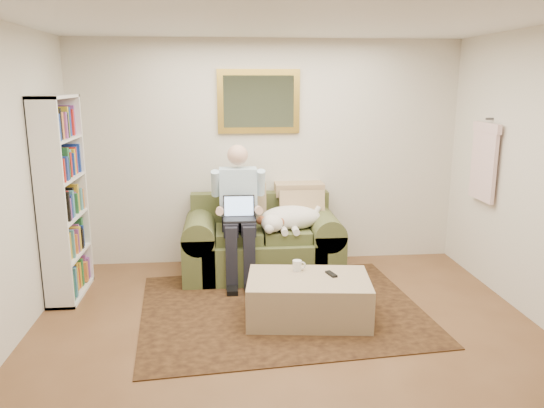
{
  "coord_description": "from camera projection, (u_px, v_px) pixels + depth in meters",
  "views": [
    {
      "loc": [
        -0.53,
        -3.65,
        2.13
      ],
      "look_at": [
        -0.05,
        1.39,
        0.95
      ],
      "focal_mm": 35.0,
      "sensor_mm": 36.0,
      "label": 1
    }
  ],
  "objects": [
    {
      "name": "sleeping_dog",
      "position": [
        291.0,
        218.0,
        5.82
      ],
      "size": [
        0.71,
        0.45,
        0.27
      ],
      "primitive_type": null,
      "color": "white",
      "rests_on": "sofa"
    },
    {
      "name": "room_shell",
      "position": [
        291.0,
        190.0,
        4.12
      ],
      "size": [
        4.51,
        5.0,
        2.61
      ],
      "color": "brown",
      "rests_on": "ground"
    },
    {
      "name": "tv_remote",
      "position": [
        331.0,
        274.0,
        4.84
      ],
      "size": [
        0.09,
        0.16,
        0.02
      ],
      "primitive_type": "cube",
      "rotation": [
        0.0,
        0.0,
        0.3
      ],
      "color": "black",
      "rests_on": "ottoman"
    },
    {
      "name": "rug",
      "position": [
        281.0,
        308.0,
        5.07
      ],
      "size": [
        2.79,
        2.32,
        0.01
      ],
      "primitive_type": "cube",
      "rotation": [
        0.0,
        0.0,
        0.09
      ],
      "color": "black",
      "rests_on": "room_shell"
    },
    {
      "name": "ottoman",
      "position": [
        308.0,
        298.0,
        4.82
      ],
      "size": [
        1.17,
        0.82,
        0.4
      ],
      "primitive_type": "cube",
      "rotation": [
        0.0,
        0.0,
        -0.12
      ],
      "color": "tan",
      "rests_on": "room_shell"
    },
    {
      "name": "laptop",
      "position": [
        239.0,
        213.0,
        5.61
      ],
      "size": [
        0.34,
        0.27,
        0.24
      ],
      "color": "black",
      "rests_on": "seated_man"
    },
    {
      "name": "seated_man",
      "position": [
        239.0,
        215.0,
        5.68
      ],
      "size": [
        0.57,
        0.82,
        1.46
      ],
      "primitive_type": null,
      "color": "#8CBFD8",
      "rests_on": "sofa"
    },
    {
      "name": "sofa",
      "position": [
        262.0,
        248.0,
        5.96
      ],
      "size": [
        1.74,
        0.88,
        1.04
      ],
      "color": "#444926",
      "rests_on": "room_shell"
    },
    {
      "name": "wall_mirror",
      "position": [
        259.0,
        102.0,
        6.02
      ],
      "size": [
        0.94,
        0.04,
        0.72
      ],
      "color": "gold",
      "rests_on": "room_shell"
    },
    {
      "name": "hanging_shirt",
      "position": [
        484.0,
        158.0,
        5.51
      ],
      "size": [
        0.06,
        0.52,
        0.9
      ],
      "primitive_type": null,
      "color": "#FCD0D4",
      "rests_on": "room_shell"
    },
    {
      "name": "coffee_mug",
      "position": [
        297.0,
        266.0,
        4.94
      ],
      "size": [
        0.08,
        0.08,
        0.1
      ],
      "primitive_type": "cylinder",
      "color": "white",
      "rests_on": "ottoman"
    },
    {
      "name": "bookshelf",
      "position": [
        63.0,
        199.0,
        5.2
      ],
      "size": [
        0.28,
        0.8,
        2.0
      ],
      "primitive_type": null,
      "color": "white",
      "rests_on": "room_shell"
    }
  ]
}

